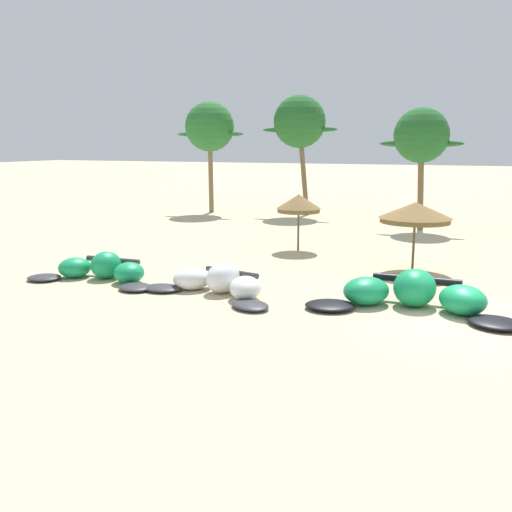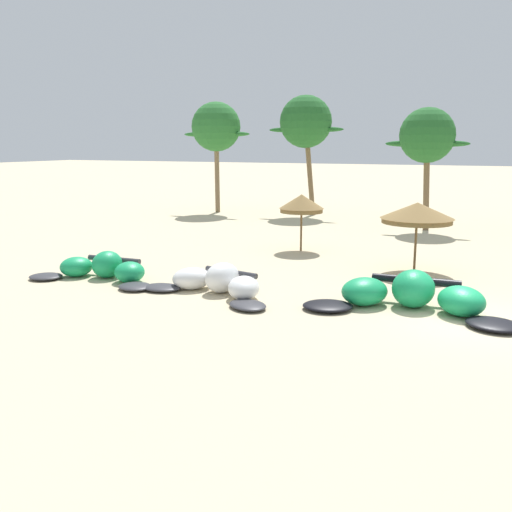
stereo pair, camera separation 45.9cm
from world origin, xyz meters
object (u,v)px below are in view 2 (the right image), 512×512
Objects in this scene: kite_left at (217,283)px; palm_left_of_gap at (427,136)px; beach_umbrella_near_van at (302,203)px; kite_left_of_center at (412,295)px; palm_left at (306,122)px; kite_far_left at (103,269)px; beach_umbrella_middle at (417,213)px; palm_leftmost at (216,127)px.

kite_left is 0.74× the size of palm_left_of_gap.
kite_left is at bearing -89.92° from beach_umbrella_near_van.
kite_left_of_center is at bearing 6.57° from kite_left.
kite_left is at bearing -78.73° from palm_left.
beach_umbrella_near_van is (-6.65, 8.35, 1.89)m from kite_left_of_center.
kite_far_left is 5.19m from kite_left.
kite_left is at bearing -173.43° from kite_left_of_center.
palm_left_of_gap reaches higher than kite_left.
palm_left reaches higher than kite_left.
beach_umbrella_middle is 0.40× the size of palm_left_of_gap.
beach_umbrella_near_van reaches higher than kite_left_of_center.
palm_left_of_gap is at bearing 64.57° from beach_umbrella_near_van.
palm_leftmost is at bearing -169.53° from palm_left.
kite_left is 6.68m from kite_left_of_center.
palm_left is (-4.61, 14.07, 4.41)m from beach_umbrella_near_van.
palm_left_of_gap is (4.59, 18.80, 5.28)m from kite_left.
palm_left_of_gap is at bearing 76.28° from kite_left.
kite_left_of_center is 18.88m from palm_left_of_gap.
palm_left_of_gap is at bearing 62.28° from kite_far_left.
palm_leftmost reaches higher than kite_left.
palm_left is at bearing 88.60° from kite_far_left.
beach_umbrella_near_van is 0.32× the size of palm_left.
kite_far_left is at bearing 177.84° from kite_left.
palm_leftmost reaches higher than beach_umbrella_middle.
palm_left_of_gap is at bearing 96.49° from kite_left_of_center.
kite_left is at bearing -103.72° from palm_left_of_gap.
kite_far_left is 1.05× the size of kite_left.
palm_left reaches higher than palm_leftmost.
beach_umbrella_middle is at bearing -23.90° from beach_umbrella_near_van.
kite_left_of_center is (6.64, 0.77, 0.06)m from kite_left.
beach_umbrella_near_van reaches higher than kite_left.
kite_left_of_center is 6.12m from beach_umbrella_middle.
kite_left_of_center is at bearing 2.76° from kite_far_left.
beach_umbrella_near_van is 6.47m from beach_umbrella_middle.
kite_far_left is 2.06× the size of beach_umbrella_near_van.
palm_left is (-4.62, 23.19, 6.37)m from kite_left.
kite_left is 0.63× the size of palm_left.
palm_leftmost is (-18.01, 21.17, 5.99)m from kite_left_of_center.
palm_left_of_gap reaches higher than beach_umbrella_middle.
palm_leftmost is at bearing 130.39° from kite_left_of_center.
kite_far_left is 0.78× the size of palm_left_of_gap.
palm_leftmost is at bearing 138.21° from beach_umbrella_middle.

